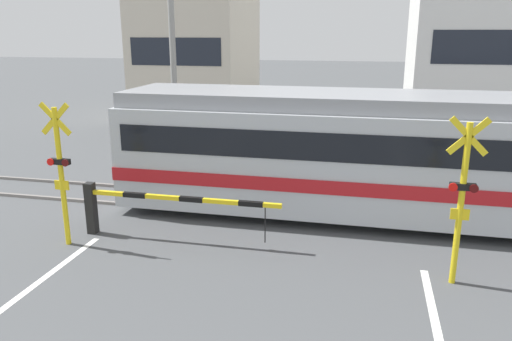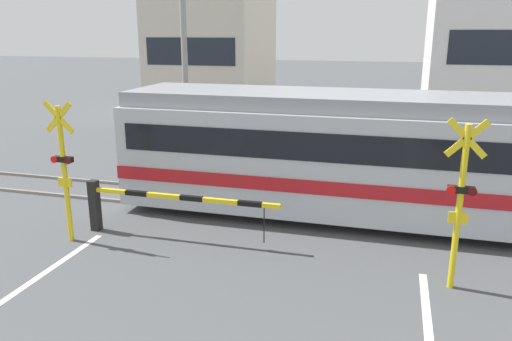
% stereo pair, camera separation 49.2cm
% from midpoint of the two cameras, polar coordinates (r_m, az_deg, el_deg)
% --- Properties ---
extents(rail_track_near, '(50.00, 0.10, 0.08)m').
position_cam_midpoint_polar(rail_track_near, '(12.39, 0.35, -5.19)').
color(rail_track_near, gray).
rests_on(rail_track_near, ground_plane).
extents(rail_track_far, '(50.00, 0.10, 0.08)m').
position_cam_midpoint_polar(rail_track_far, '(13.71, 1.64, -3.11)').
color(rail_track_far, gray).
rests_on(rail_track_far, ground_plane).
extents(commuter_train, '(14.37, 2.87, 3.03)m').
position_cam_midpoint_polar(commuter_train, '(12.39, 16.63, 1.83)').
color(commuter_train, '#B7BCC1').
rests_on(commuter_train, ground_plane).
extents(crossing_barrier_near, '(4.46, 0.20, 1.19)m').
position_cam_midpoint_polar(crossing_barrier_near, '(11.31, -14.40, -3.68)').
color(crossing_barrier_near, black).
rests_on(crossing_barrier_near, ground_plane).
extents(crossing_barrier_far, '(4.46, 0.20, 1.19)m').
position_cam_midpoint_polar(crossing_barrier_far, '(15.04, 12.57, 1.21)').
color(crossing_barrier_far, black).
rests_on(crossing_barrier_far, ground_plane).
extents(crossing_signal_left, '(0.68, 0.15, 3.07)m').
position_cam_midpoint_polar(crossing_signal_left, '(11.21, -22.62, 0.20)').
color(crossing_signal_left, yellow).
rests_on(crossing_signal_left, ground_plane).
extents(crossing_signal_right, '(0.68, 0.15, 3.07)m').
position_cam_midpoint_polar(crossing_signal_right, '(9.31, 21.09, -2.62)').
color(crossing_signal_right, yellow).
rests_on(crossing_signal_right, ground_plane).
extents(building_left_of_street, '(5.34, 6.35, 6.41)m').
position_cam_midpoint_polar(building_left_of_street, '(27.32, -7.21, 12.90)').
color(building_left_of_street, beige).
rests_on(building_left_of_street, ground_plane).
extents(building_right_of_street, '(7.78, 6.35, 6.93)m').
position_cam_midpoint_polar(building_right_of_street, '(26.29, 25.35, 12.03)').
color(building_right_of_street, white).
rests_on(building_right_of_street, ground_plane).
extents(utility_pole_streetside, '(0.22, 0.22, 8.82)m').
position_cam_midpoint_polar(utility_pole_streetside, '(18.52, -10.37, 15.27)').
color(utility_pole_streetside, gray).
rests_on(utility_pole_streetside, ground_plane).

